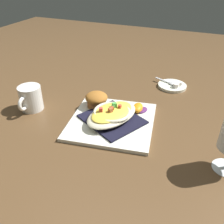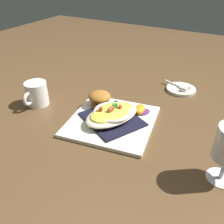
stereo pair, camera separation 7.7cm
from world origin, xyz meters
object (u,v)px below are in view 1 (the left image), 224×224
(coffee_mug, at_px, (31,99))
(spoon, at_px, (171,83))
(square_plate, at_px, (112,121))
(creamer_cup_0, at_px, (176,85))
(muffin, at_px, (96,99))
(creamer_saucer, at_px, (172,86))
(gratin_dish, at_px, (112,113))
(creamer_cup_1, at_px, (179,84))
(orange_garnish, at_px, (138,108))

(coffee_mug, height_order, spoon, coffee_mug)
(square_plate, xyz_separation_m, creamer_cup_0, (-0.15, -0.32, 0.01))
(muffin, bearing_deg, creamer_cup_0, -132.18)
(creamer_saucer, bearing_deg, gratin_dish, 68.65)
(gratin_dish, xyz_separation_m, coffee_mug, (0.30, 0.03, 0.00))
(muffin, distance_m, spoon, 0.35)
(coffee_mug, bearing_deg, square_plate, -174.52)
(creamer_cup_1, bearing_deg, creamer_saucer, 2.81)
(creamer_saucer, height_order, spoon, spoon)
(creamer_saucer, bearing_deg, muffin, 52.08)
(orange_garnish, bearing_deg, coffee_mug, 17.58)
(square_plate, xyz_separation_m, muffin, (0.08, -0.06, 0.03))
(gratin_dish, distance_m, creamer_cup_0, 0.35)
(orange_garnish, distance_m, spoon, 0.26)
(muffin, bearing_deg, creamer_saucer, -127.92)
(square_plate, relative_size, muffin, 3.40)
(gratin_dish, distance_m, coffee_mug, 0.30)
(orange_garnish, distance_m, creamer_cup_0, 0.25)
(square_plate, bearing_deg, creamer_cup_0, -115.15)
(gratin_dish, height_order, spoon, gratin_dish)
(gratin_dish, relative_size, creamer_saucer, 1.88)
(orange_garnish, bearing_deg, gratin_dish, 53.77)
(creamer_cup_0, bearing_deg, creamer_cup_1, -112.97)
(spoon, relative_size, creamer_cup_0, 4.14)
(muffin, bearing_deg, square_plate, 144.32)
(square_plate, bearing_deg, creamer_saucer, -111.35)
(muffin, xyz_separation_m, creamer_saucer, (-0.22, -0.28, -0.03))
(square_plate, xyz_separation_m, creamer_cup_1, (-0.16, -0.34, 0.01))
(creamer_saucer, relative_size, creamer_cup_1, 4.86)
(muffin, height_order, coffee_mug, coffee_mug)
(square_plate, relative_size, creamer_cup_1, 11.05)
(gratin_dish, xyz_separation_m, creamer_cup_0, (-0.15, -0.32, -0.02))
(muffin, distance_m, coffee_mug, 0.23)
(square_plate, relative_size, creamer_saucer, 2.27)
(muffin, distance_m, creamer_saucer, 0.35)
(spoon, bearing_deg, gratin_dish, 69.99)
(creamer_saucer, bearing_deg, creamer_cup_0, 131.24)
(square_plate, height_order, creamer_saucer, same)
(muffin, distance_m, orange_garnish, 0.15)
(orange_garnish, xyz_separation_m, creamer_saucer, (-0.07, -0.25, -0.02))
(gratin_dish, xyz_separation_m, muffin, (0.08, -0.06, 0.00))
(creamer_saucer, distance_m, creamer_cup_1, 0.03)
(muffin, relative_size, orange_garnish, 1.18)
(gratin_dish, distance_m, creamer_cup_1, 0.37)
(orange_garnish, relative_size, creamer_saucer, 0.56)
(creamer_saucer, bearing_deg, orange_garnish, 74.60)
(gratin_dish, relative_size, spoon, 2.20)
(square_plate, height_order, spoon, spoon)
(gratin_dish, height_order, orange_garnish, gratin_dish)
(orange_garnish, height_order, creamer_cup_0, orange_garnish)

